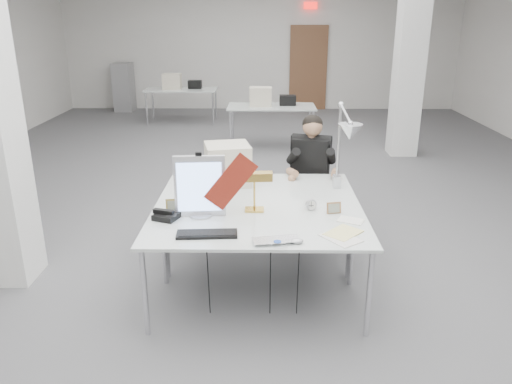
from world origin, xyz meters
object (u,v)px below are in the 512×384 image
desk_phone (166,216)px  beige_monitor (228,164)px  office_chair (310,191)px  desk_main (257,226)px  architect_lamp (343,153)px  monitor (200,186)px  laptop (277,244)px  bankers_lamp (254,191)px  seated_person (311,156)px

desk_phone → beige_monitor: (0.44, 0.92, 0.18)m
office_chair → beige_monitor: 1.13m
desk_main → architect_lamp: 1.10m
monitor → architect_lamp: 1.33m
laptop → beige_monitor: bearing=97.3°
desk_phone → architect_lamp: (1.50, 0.57, 0.39)m
bankers_lamp → architect_lamp: architect_lamp is taller
desk_main → monitor: monitor is taller
desk_phone → architect_lamp: size_ratio=0.22×
bankers_lamp → beige_monitor: bearing=106.8°
desk_main → beige_monitor: size_ratio=4.31×
laptop → architect_lamp: (0.61, 1.05, 0.40)m
beige_monitor → architect_lamp: architect_lamp is taller
desk_phone → laptop: bearing=-7.0°
seated_person → desk_phone: 1.94m
bankers_lamp → beige_monitor: 0.78m
monitor → beige_monitor: 0.86m
office_chair → seated_person: (0.00, -0.05, 0.41)m
seated_person → desk_phone: size_ratio=5.17×
desk_main → desk_phone: (-0.74, 0.11, 0.04)m
seated_person → monitor: seated_person is taller
laptop → beige_monitor: beige_monitor is taller
office_chair → desk_phone: office_chair is taller
architect_lamp → bankers_lamp: bearing=-150.7°
office_chair → laptop: size_ratio=2.84×
laptop → architect_lamp: bearing=49.5°
seated_person → monitor: bearing=-112.2°
seated_person → laptop: (-0.42, -1.91, -0.13)m
seated_person → architect_lamp: bearing=-62.2°
laptop → desk_phone: (-0.89, 0.48, 0.01)m
laptop → bankers_lamp: bearing=94.1°
desk_main → monitor: (-0.47, 0.19, 0.27)m
desk_phone → architect_lamp: bearing=42.0°
laptop → bankers_lamp: bankers_lamp is taller
office_chair → beige_monitor: (-0.87, -0.55, 0.47)m
desk_main → architect_lamp: bearing=41.7°
office_chair → bankers_lamp: bankers_lamp is taller
seated_person → desk_phone: (-1.31, -1.43, -0.12)m
office_chair → beige_monitor: size_ratio=2.33×
office_chair → laptop: 2.02m
beige_monitor → architect_lamp: bearing=-30.3°
laptop → architect_lamp: architect_lamp is taller
bankers_lamp → beige_monitor: beige_monitor is taller
monitor → laptop: bearing=-46.7°
desk_main → office_chair: size_ratio=1.85×
desk_main → bankers_lamp: (-0.03, 0.30, 0.19)m
beige_monitor → monitor: bearing=-113.0°
office_chair → architect_lamp: bearing=-62.9°
bankers_lamp → beige_monitor: size_ratio=0.84×
desk_main → desk_phone: 0.75m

